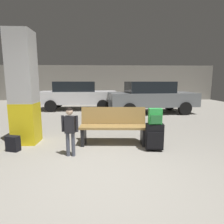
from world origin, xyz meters
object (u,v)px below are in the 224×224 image
Objects in this scene: structural_pillar at (24,89)px; child at (70,127)px; suitcase at (154,137)px; parked_car_near at (151,96)px; backpack_dark_floor at (13,144)px; bench at (113,126)px; backpack_bright at (155,116)px; parked_car_far at (78,95)px.

structural_pillar is 1.71m from child.
parked_car_near is (1.16, 5.06, 0.48)m from suitcase.
structural_pillar is at bearing 83.40° from backpack_dark_floor.
parked_car_near reaches higher than child.
structural_pillar is 2.67× the size of child.
parked_car_near is (4.20, 4.37, -0.53)m from structural_pillar.
child reaches higher than bench.
backpack_dark_floor is at bearing 178.05° from suitcase.
structural_pillar is 2.34m from bench.
backpack_bright reaches higher than suitcase.
bench is at bearing 39.67° from child.
suitcase is at bearing -68.26° from parked_car_far.
bench is at bearing -74.17° from parked_car_far.
backpack_bright is 6.85m from parked_car_far.
suitcase is 0.60× the size of child.
bench is 2.69× the size of suitcase.
parked_car_near is at bearing 77.10° from backpack_bright.
backpack_bright is 0.34× the size of child.
child reaches higher than backpack_dark_floor.
parked_car_near reaches higher than bench.
backpack_bright is 3.17m from backpack_dark_floor.
parked_car_far is (-1.66, 5.84, 0.36)m from bench.
structural_pillar reaches higher than bench.
structural_pillar reaches higher than suitcase.
bench is 0.39× the size of parked_car_far.
backpack_dark_floor is 0.08× the size of parked_car_near.
child is 2.97× the size of backpack_dark_floor.
parked_car_near is at bearing -19.49° from parked_car_far.
backpack_dark_floor is at bearing -130.74° from parked_car_near.
structural_pillar is 5.72m from parked_car_far.
parked_car_near is at bearing 77.09° from suitcase.
suitcase is 6.87m from parked_car_far.
bench is (2.16, -0.17, -0.89)m from structural_pillar.
backpack_bright is (0.88, -0.52, 0.33)m from bench.
backpack_dark_floor is at bearing 165.54° from child.
backpack_bright reaches higher than backpack_dark_floor.
bench is at bearing 149.32° from suitcase.
backpack_bright is 0.08× the size of parked_car_near.
backpack_bright is at bearing -1.96° from backpack_dark_floor.
backpack_dark_floor is 0.08× the size of parked_car_far.
child is 0.24× the size of parked_car_near.
backpack_dark_floor is (-0.07, -0.59, -1.17)m from structural_pillar.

